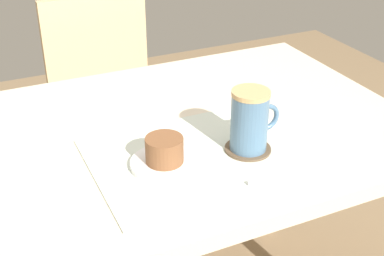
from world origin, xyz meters
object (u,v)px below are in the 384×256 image
(dining_table, at_px, (145,163))
(pastry, at_px, (164,150))
(wooden_chair, at_px, (110,104))
(pastry_plate, at_px, (165,164))
(coffee_mug, at_px, (250,120))

(dining_table, xyz_separation_m, pastry, (-0.01, -0.15, 0.12))
(pastry, bearing_deg, dining_table, 86.73)
(wooden_chair, height_order, pastry_plate, wooden_chair)
(pastry_plate, xyz_separation_m, coffee_mug, (0.19, -0.02, 0.07))
(dining_table, bearing_deg, pastry_plate, -93.27)
(dining_table, bearing_deg, pastry, -93.27)
(dining_table, distance_m, wooden_chair, 0.74)
(pastry_plate, bearing_deg, pastry, 0.00)
(pastry_plate, bearing_deg, dining_table, 86.73)
(wooden_chair, bearing_deg, pastry, 81.16)
(coffee_mug, bearing_deg, wooden_chair, 94.06)
(wooden_chair, xyz_separation_m, coffee_mug, (0.06, -0.88, 0.34))
(dining_table, height_order, wooden_chair, wooden_chair)
(wooden_chair, distance_m, coffee_mug, 0.94)
(wooden_chair, bearing_deg, coffee_mug, 93.66)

